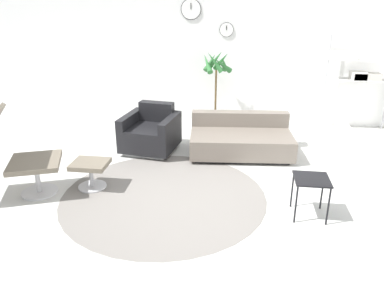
% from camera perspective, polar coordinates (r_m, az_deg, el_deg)
% --- Properties ---
extents(ground_plane, '(12.00, 12.00, 0.00)m').
position_cam_1_polar(ground_plane, '(4.72, -2.07, -7.58)').
color(ground_plane, silver).
extents(wall_back, '(12.00, 0.09, 2.80)m').
position_cam_1_polar(wall_back, '(7.28, 1.85, 14.37)').
color(wall_back, white).
rests_on(wall_back, ground_plane).
extents(round_rug, '(2.52, 2.52, 0.01)m').
position_cam_1_polar(round_rug, '(4.69, -4.30, -7.85)').
color(round_rug, slate).
rests_on(round_rug, ground_plane).
extents(ottoman, '(0.45, 0.38, 0.36)m').
position_cam_1_polar(ottoman, '(4.94, -15.20, -3.71)').
color(ottoman, '#BCBCC1').
rests_on(ottoman, ground_plane).
extents(armchair_red, '(0.90, 0.91, 0.72)m').
position_cam_1_polar(armchair_red, '(5.98, -6.26, 1.60)').
color(armchair_red, silver).
rests_on(armchair_red, ground_plane).
extents(couch_low, '(1.62, 1.03, 0.59)m').
position_cam_1_polar(couch_low, '(5.89, 7.40, 0.63)').
color(couch_low, black).
rests_on(couch_low, ground_plane).
extents(side_table, '(0.38, 0.38, 0.46)m').
position_cam_1_polar(side_table, '(4.30, 17.73, -5.72)').
color(side_table, black).
rests_on(side_table, ground_plane).
extents(potted_plant, '(0.58, 0.56, 1.42)m').
position_cam_1_polar(potted_plant, '(6.97, 3.62, 7.56)').
color(potted_plant, silver).
rests_on(potted_plant, ground_plane).
extents(shelf_unit, '(1.18, 0.28, 1.69)m').
position_cam_1_polar(shelf_unit, '(7.33, 23.92, 10.34)').
color(shelf_unit, '#BCBCC1').
rests_on(shelf_unit, ground_plane).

